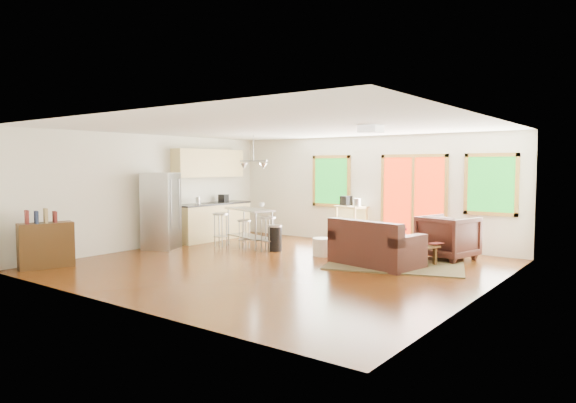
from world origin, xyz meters
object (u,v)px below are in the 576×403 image
Objects in this scene: coffee_table at (411,246)px; island at (249,220)px; rug at (396,263)px; refrigerator at (161,211)px; armchair at (448,235)px; kitchen_cart at (351,211)px; loveseat at (375,248)px; ottoman at (387,245)px.

island is at bearing -176.35° from coffee_table.
island is (-3.69, -0.03, 0.60)m from rug.
island is (1.37, 1.45, -0.26)m from refrigerator.
armchair is 2.79m from kitchen_cart.
island reaches higher than rug.
coffee_table is at bearing 46.83° from rug.
refrigerator is 2.02m from island.
island is (-3.89, -0.25, 0.28)m from coffee_table.
kitchen_cart reaches higher than loveseat.
kitchen_cart reaches higher than ottoman.
kitchen_cart is (-2.05, 1.83, 0.77)m from rug.
coffee_table is at bearing 77.96° from armchair.
island is at bearing 28.49° from armchair.
loveseat reaches higher than coffee_table.
kitchen_cart is (-1.79, 2.22, 0.44)m from loveseat.
rug is 1.44× the size of refrigerator.
loveseat is 4.96m from refrigerator.
armchair is (0.63, 1.08, 0.48)m from rug.
armchair is at bearing -15.67° from kitchen_cart.
refrigerator reaches higher than island.
rug is at bearing 0.46° from island.
ottoman is 0.58× the size of kitchen_cart.
coffee_table is at bearing -35.65° from kitchen_cart.
refrigerator reaches higher than rug.
kitchen_cart is (-1.50, 1.05, 0.56)m from ottoman.
loveseat is 1.62× the size of coffee_table.
kitchen_cart reaches higher than coffee_table.
coffee_table is at bearing -36.52° from ottoman.
rug is at bearing -7.13° from refrigerator.
ottoman is (-0.55, 0.78, 0.21)m from rug.
coffee_table is 5.56m from refrigerator.
refrigerator reaches higher than loveseat.
rug is 2.85m from kitchen_cart.
rug is 2.53× the size of armchair.
loveseat is 2.89m from kitchen_cart.
armchair is (0.42, 0.86, 0.16)m from coffee_table.
rug is 5.34m from refrigerator.
island is at bearing -165.54° from ottoman.
armchair is 6.25m from refrigerator.
coffee_table is 1.66× the size of ottoman.
armchair reaches higher than rug.
rug is 2.18× the size of kitchen_cart.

